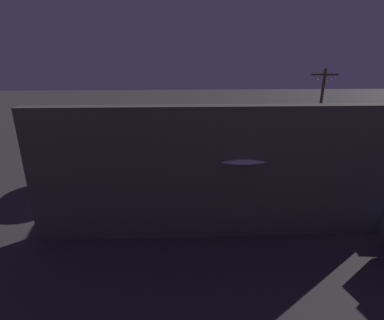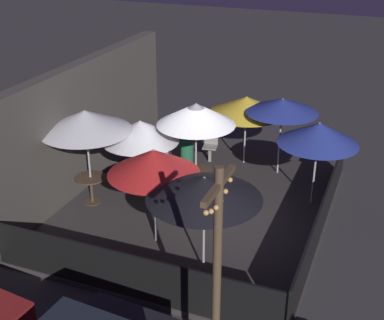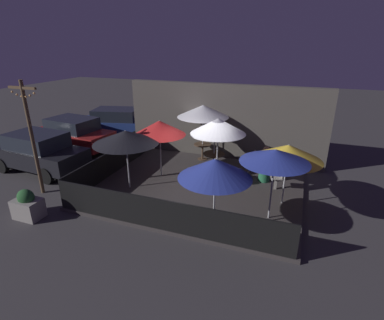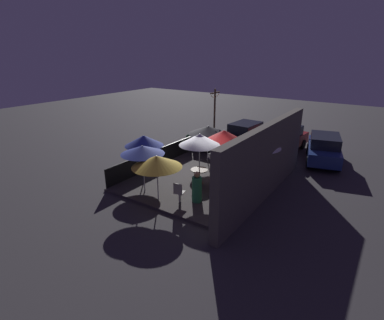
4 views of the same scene
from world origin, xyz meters
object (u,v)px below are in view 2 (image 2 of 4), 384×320
Objects in this scene: dining_table_2 at (142,175)px; patio_chair_0 at (210,145)px; patio_umbrella_4 at (282,106)px; light_post at (217,282)px; patio_umbrella_2 at (140,131)px; patron_0 at (186,145)px; patio_umbrella_6 at (319,133)px; dining_table_1 at (196,175)px; patio_umbrella_1 at (196,114)px; patio_umbrella_5 at (204,188)px; patio_umbrella_7 at (154,162)px; patio_chair_1 at (160,154)px; patio_umbrella_0 at (85,121)px; dining_table_0 at (91,182)px; patio_umbrella_3 at (246,105)px.

patio_chair_0 is (2.62, -0.90, -0.07)m from dining_table_2.
patio_umbrella_4 is 7.85m from light_post.
patio_umbrella_2 reaches higher than patron_0.
light_post reaches higher than patron_0.
patio_umbrella_2 is at bearing 93.58° from dining_table_2.
patio_umbrella_6 reaches higher than dining_table_1.
patio_umbrella_1 reaches higher than dining_table_2.
patio_umbrella_5 is (-4.97, 0.34, -0.09)m from patio_umbrella_4.
patio_umbrella_7 is (-1.79, -1.22, 0.16)m from patio_umbrella_2.
light_post is at bearing 10.28° from patio_chair_0.
dining_table_1 is at bearing -116.15° from patron_0.
patio_chair_1 is at bearing 23.20° from patio_umbrella_7.
patio_umbrella_6 reaches higher than patio_umbrella_5.
patio_umbrella_1 is 1.13× the size of patio_umbrella_7.
patron_0 is at bearing 12.63° from patio_umbrella_7.
patio_umbrella_1 is at bearing 141.84° from patio_umbrella_4.
patio_umbrella_2 is 2.46× the size of dining_table_1.
patio_umbrella_4 is at bearing -49.25° from patio_umbrella_0.
patio_umbrella_2 is at bearing 34.24° from patio_umbrella_7.
dining_table_1 is (0.47, -1.28, -1.20)m from patio_umbrella_2.
patio_umbrella_6 is at bearing -75.78° from dining_table_1.
patio_umbrella_5 reaches higher than dining_table_1.
patio_chair_1 is (-1.14, 1.08, 0.01)m from patio_chair_0.
patio_chair_0 is (3.44, -1.90, -0.05)m from dining_table_0.
patio_umbrella_0 is 2.61× the size of patio_chair_1.
patio_umbrella_6 reaches higher than dining_table_0.
patron_0 is (2.08, -0.35, 0.04)m from dining_table_2.
patio_umbrella_5 is 1.49m from patio_umbrella_7.
patio_umbrella_2 is 0.94× the size of patio_umbrella_4.
light_post is (-7.32, -3.46, 1.47)m from patron_0.
patio_umbrella_1 is 1.82× the size of patron_0.
patio_chair_0 is at bearing 18.44° from patio_umbrella_5.
patio_umbrella_7 is at bearing -113.59° from patio_umbrella_0.
patio_umbrella_1 is 2.29m from patio_umbrella_7.
patio_umbrella_7 is at bearing 65.41° from patio_umbrella_5.
dining_table_1 is at bearing 104.22° from patio_umbrella_6.
light_post is at bearing -173.47° from patio_umbrella_4.
patio_chair_0 is (1.43, 3.22, -1.38)m from patio_umbrella_6.
patio_umbrella_2 is 3.53m from patio_umbrella_5.
dining_table_1 reaches higher than dining_table_2.
patio_umbrella_2 is 3.41m from patio_umbrella_3.
light_post reaches higher than patio_chair_1.
patio_umbrella_0 reaches higher than patio_umbrella_6.
light_post reaches higher than patio_umbrella_0.
patio_umbrella_3 is at bearing -32.85° from dining_table_2.
patio_umbrella_0 is 5.51m from patio_umbrella_6.
patio_umbrella_2 is (-0.47, 1.28, -0.45)m from patio_umbrella_1.
patio_chair_0 is (2.14, 0.38, -1.72)m from patio_umbrella_1.
patio_umbrella_6 is at bearing -73.82° from dining_table_2.
light_post is at bearing -156.08° from patio_umbrella_1.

